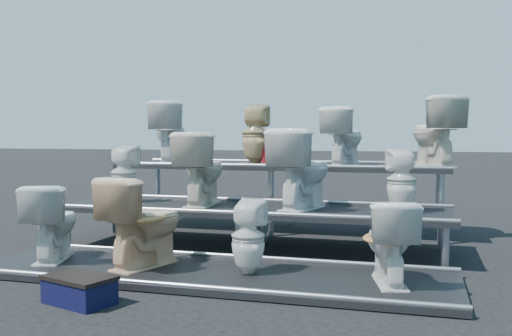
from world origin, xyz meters
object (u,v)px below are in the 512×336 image
(toilet_5, at_px, (201,169))
(toilet_0, at_px, (52,222))
(toilet_6, at_px, (302,169))
(toilet_8, at_px, (169,133))
(toilet_9, at_px, (255,134))
(toilet_1, at_px, (144,221))
(toilet_11, at_px, (435,132))
(toilet_4, at_px, (124,174))
(step_stool, at_px, (79,292))
(toilet_3, at_px, (389,241))
(toilet_7, at_px, (401,180))
(toilet_10, at_px, (344,137))
(red_crate, at_px, (286,150))
(toilet_2, at_px, (248,237))

(toilet_5, bearing_deg, toilet_0, 48.13)
(toilet_6, distance_m, toilet_8, 2.52)
(toilet_9, bearing_deg, toilet_8, -5.22)
(toilet_1, xyz_separation_m, toilet_8, (-0.94, 2.60, 0.81))
(toilet_5, height_order, toilet_9, toilet_9)
(toilet_5, height_order, toilet_11, toilet_11)
(toilet_4, bearing_deg, toilet_5, -179.50)
(toilet_8, bearing_deg, toilet_9, 164.37)
(toilet_1, bearing_deg, step_stool, 105.80)
(toilet_4, relative_size, toilet_9, 0.84)
(toilet_3, bearing_deg, toilet_7, -105.40)
(toilet_7, relative_size, step_stool, 1.30)
(toilet_4, xyz_separation_m, toilet_9, (1.21, 1.30, 0.46))
(toilet_3, distance_m, toilet_7, 1.36)
(toilet_7, xyz_separation_m, toilet_10, (-0.75, 1.30, 0.44))
(toilet_3, height_order, toilet_6, toilet_6)
(toilet_7, relative_size, red_crate, 1.26)
(toilet_2, height_order, toilet_9, toilet_9)
(toilet_1, relative_size, toilet_2, 1.29)
(toilet_3, bearing_deg, toilet_2, -13.34)
(toilet_0, height_order, red_crate, red_crate)
(toilet_0, distance_m, toilet_8, 2.74)
(toilet_10, bearing_deg, toilet_1, 73.91)
(toilet_5, distance_m, toilet_9, 1.38)
(toilet_11, distance_m, step_stool, 4.56)
(toilet_9, bearing_deg, toilet_11, 174.78)
(toilet_5, distance_m, toilet_6, 1.14)
(red_crate, distance_m, step_stool, 3.87)
(toilet_7, xyz_separation_m, toilet_8, (-3.14, 1.30, 0.49))
(toilet_6, bearing_deg, toilet_11, -122.02)
(toilet_7, bearing_deg, step_stool, 30.48)
(toilet_9, relative_size, toilet_10, 1.10)
(toilet_4, height_order, toilet_10, toilet_10)
(toilet_2, bearing_deg, toilet_10, -96.82)
(toilet_7, bearing_deg, toilet_2, 31.40)
(toilet_1, relative_size, toilet_6, 0.96)
(toilet_3, xyz_separation_m, step_stool, (-2.16, -0.99, -0.31))
(toilet_6, bearing_deg, toilet_0, 45.56)
(toilet_0, bearing_deg, toilet_4, -108.98)
(toilet_7, bearing_deg, toilet_6, -15.53)
(toilet_8, bearing_deg, toilet_0, 74.18)
(toilet_3, xyz_separation_m, toilet_8, (-3.09, 2.60, 0.88))
(toilet_10, relative_size, step_stool, 1.45)
(toilet_0, height_order, step_stool, toilet_0)
(toilet_2, bearing_deg, toilet_4, -30.94)
(toilet_7, height_order, step_stool, toilet_7)
(toilet_10, xyz_separation_m, toilet_11, (1.09, 0.00, 0.06))
(toilet_4, height_order, toilet_6, toilet_6)
(toilet_2, relative_size, step_stool, 1.26)
(toilet_8, relative_size, step_stool, 1.66)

